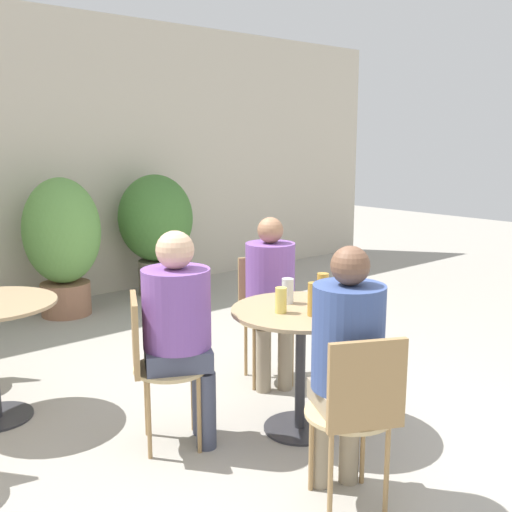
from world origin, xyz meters
TOP-DOWN VIEW (x-y plane):
  - ground_plane at (0.00, 0.00)m, footprint 20.00×20.00m
  - storefront_wall at (0.00, 3.89)m, footprint 10.00×0.06m
  - cafe_table_near at (0.17, 0.15)m, footprint 0.81×0.81m
  - bistro_chair_0 at (0.56, 0.90)m, footprint 0.46×0.47m
  - bistro_chair_1 at (-0.57, 0.54)m, footprint 0.47×0.46m
  - bistro_chair_2 at (-0.21, -0.60)m, footprint 0.46×0.47m
  - seated_person_0 at (0.49, 0.77)m, footprint 0.40×0.42m
  - seated_person_1 at (-0.44, 0.47)m, footprint 0.46×0.45m
  - seated_person_2 at (-0.14, -0.47)m, footprint 0.40×0.41m
  - beer_glass_0 at (0.31, 0.12)m, footprint 0.07×0.07m
  - beer_glass_1 at (0.20, 0.29)m, footprint 0.07×0.07m
  - beer_glass_2 at (0.03, 0.17)m, footprint 0.07×0.07m
  - beer_glass_3 at (0.13, 0.02)m, footprint 0.06×0.06m
  - potted_plant_1 at (0.10, 3.35)m, footprint 0.73×0.73m
  - potted_plant_2 at (1.20, 3.45)m, footprint 0.81×0.81m

SIDE VIEW (x-z plane):
  - ground_plane at x=0.00m, z-range 0.00..0.00m
  - bistro_chair_0 at x=0.56m, z-range 0.10..0.96m
  - bistro_chair_1 at x=-0.57m, z-range 0.10..0.96m
  - bistro_chair_2 at x=-0.21m, z-range 0.10..0.96m
  - cafe_table_near at x=0.17m, z-range 0.20..0.95m
  - seated_person_0 at x=0.49m, z-range 0.11..1.30m
  - seated_person_1 at x=-0.44m, z-range 0.11..1.33m
  - seated_person_2 at x=-0.14m, z-range 0.12..1.35m
  - potted_plant_1 at x=0.10m, z-range 0.08..1.43m
  - potted_plant_2 at x=1.20m, z-range 0.13..1.46m
  - beer_glass_2 at x=0.03m, z-range 0.74..0.89m
  - beer_glass_1 at x=0.20m, z-range 0.74..0.89m
  - beer_glass_3 at x=0.13m, z-range 0.74..0.93m
  - beer_glass_0 at x=0.31m, z-range 0.74..0.94m
  - storefront_wall at x=0.00m, z-range 0.00..3.00m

